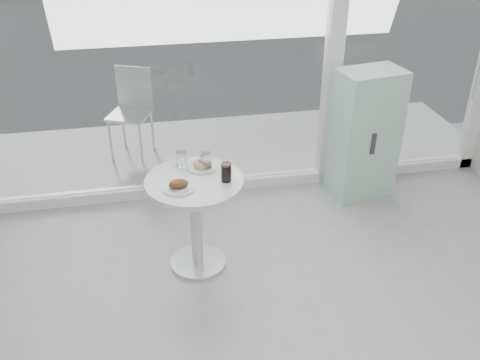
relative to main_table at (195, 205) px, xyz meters
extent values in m
cube|color=white|center=(0.50, 1.10, -0.50)|extent=(5.00, 0.12, 0.10)
cube|color=white|center=(1.40, 1.10, 0.95)|extent=(0.14, 0.14, 3.00)
cube|color=white|center=(-0.27, 1.10, 0.85)|extent=(3.21, 0.02, 2.60)
cube|color=white|center=(2.17, 1.10, 0.85)|extent=(1.41, 0.02, 2.60)
cylinder|color=silver|center=(0.00, 0.00, -0.54)|extent=(0.44, 0.44, 0.03)
cylinder|color=silver|center=(0.00, 0.00, -0.18)|extent=(0.09, 0.09, 0.70)
cylinder|color=white|center=(0.00, 0.00, 0.20)|extent=(0.72, 0.72, 0.04)
cube|color=beige|center=(0.50, 1.90, -0.53)|extent=(5.60, 1.60, 0.05)
cube|color=#9DC8B6|center=(1.65, 0.80, 0.06)|extent=(0.62, 0.46, 1.22)
cube|color=#333333|center=(1.65, 0.61, 0.06)|extent=(0.04, 0.03, 0.20)
cylinder|color=silver|center=(-0.68, 1.83, -0.28)|extent=(0.02, 0.02, 0.44)
cylinder|color=silver|center=(-0.38, 1.70, -0.28)|extent=(0.02, 0.02, 0.44)
cylinder|color=silver|center=(-0.55, 2.14, -0.28)|extent=(0.02, 0.02, 0.44)
cylinder|color=silver|center=(-0.24, 2.00, -0.28)|extent=(0.02, 0.02, 0.44)
cube|color=silver|center=(-0.46, 1.92, -0.05)|extent=(0.52, 0.52, 0.03)
cube|color=silver|center=(-0.39, 2.09, 0.19)|extent=(0.37, 0.18, 0.44)
cylinder|color=silver|center=(-0.12, -0.11, 0.23)|extent=(0.23, 0.23, 0.01)
cube|color=white|center=(-0.10, -0.12, 0.24)|extent=(0.14, 0.14, 0.00)
ellipsoid|color=#371E0F|center=(-0.12, -0.11, 0.26)|extent=(0.14, 0.11, 0.06)
ellipsoid|color=#371E0F|center=(-0.08, -0.09, 0.25)|extent=(0.07, 0.06, 0.04)
cylinder|color=silver|center=(0.08, 0.17, 0.23)|extent=(0.23, 0.23, 0.01)
torus|color=tan|center=(0.08, 0.17, 0.25)|extent=(0.13, 0.13, 0.05)
cylinder|color=white|center=(-0.07, 0.22, 0.28)|extent=(0.08, 0.08, 0.12)
cylinder|color=white|center=(-0.07, 0.22, 0.26)|extent=(0.06, 0.06, 0.07)
cylinder|color=white|center=(0.11, 0.15, 0.29)|extent=(0.08, 0.08, 0.13)
cylinder|color=white|center=(0.11, 0.15, 0.26)|extent=(0.07, 0.07, 0.07)
cylinder|color=white|center=(0.23, -0.06, 0.29)|extent=(0.07, 0.07, 0.14)
cylinder|color=black|center=(0.23, -0.06, 0.28)|extent=(0.06, 0.06, 0.13)
camera|label=1|loc=(-0.30, -3.33, 2.17)|focal=40.00mm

